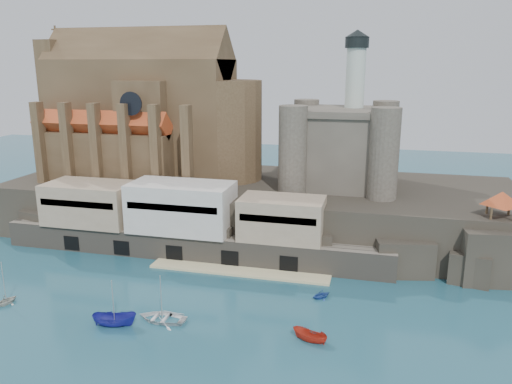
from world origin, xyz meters
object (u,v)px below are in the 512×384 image
at_px(church, 150,118).
at_px(castle_keep, 341,143).
at_px(pavilion, 502,200).
at_px(boat_2, 115,326).

height_order(church, castle_keep, church).
bearing_deg(pavilion, castle_keep, 149.82).
xyz_separation_m(church, boat_2, (15.17, -44.53, -22.13)).
xyz_separation_m(pavilion, boat_2, (-50.96, -28.68, -12.73)).
bearing_deg(castle_keep, boat_2, -119.78).
bearing_deg(church, boat_2, -71.19).
bearing_deg(boat_2, pavilion, -72.31).
xyz_separation_m(church, pavilion, (66.13, -15.85, -9.40)).
bearing_deg(church, pavilion, -13.48).
height_order(castle_keep, boat_2, castle_keep).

